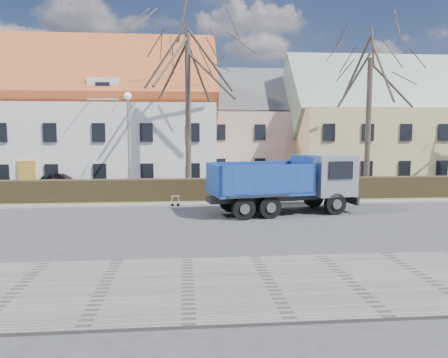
{
  "coord_description": "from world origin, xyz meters",
  "views": [
    {
      "loc": [
        -2.29,
        -19.86,
        4.17
      ],
      "look_at": [
        -0.14,
        3.58,
        1.6
      ],
      "focal_mm": 35.0,
      "sensor_mm": 36.0,
      "label": 1
    }
  ],
  "objects": [
    {
      "name": "streetlight",
      "position": [
        -5.61,
        7.0,
        3.29
      ],
      "size": [
        0.51,
        0.51,
        6.58
      ],
      "primitive_type": null,
      "color": "gray",
      "rests_on": "ground"
    },
    {
      "name": "tree_1",
      "position": [
        -2.0,
        8.5,
        6.33
      ],
      "size": [
        9.2,
        9.2,
        12.65
      ],
      "primitive_type": null,
      "color": "#3A3128",
      "rests_on": "ground"
    },
    {
      "name": "sidewalk_near",
      "position": [
        0.0,
        -8.5,
        0.04
      ],
      "size": [
        80.0,
        5.0,
        0.08
      ],
      "primitive_type": "cube",
      "color": "slate",
      "rests_on": "ground"
    },
    {
      "name": "building_white",
      "position": [
        -13.0,
        16.0,
        4.75
      ],
      "size": [
        26.8,
        10.8,
        9.5
      ],
      "primitive_type": null,
      "color": "silver",
      "rests_on": "ground"
    },
    {
      "name": "building_pink",
      "position": [
        4.0,
        20.0,
        4.0
      ],
      "size": [
        10.8,
        8.8,
        8.0
      ],
      "primitive_type": null,
      "color": "#D4A896",
      "rests_on": "ground"
    },
    {
      "name": "building_yellow",
      "position": [
        16.0,
        17.0,
        4.25
      ],
      "size": [
        18.8,
        10.8,
        8.5
      ],
      "primitive_type": null,
      "color": "tan",
      "rests_on": "ground"
    },
    {
      "name": "dump_truck",
      "position": [
        2.45,
        1.87,
        1.54
      ],
      "size": [
        8.11,
        4.24,
        3.09
      ],
      "primitive_type": null,
      "rotation": [
        0.0,
        0.0,
        0.18
      ],
      "color": "navy",
      "rests_on": "ground"
    },
    {
      "name": "grass_strip",
      "position": [
        0.0,
        6.2,
        0.05
      ],
      "size": [
        80.0,
        3.0,
        0.1
      ],
      "primitive_type": "cube",
      "color": "#49522E",
      "rests_on": "ground"
    },
    {
      "name": "curb_far",
      "position": [
        0.0,
        4.6,
        0.06
      ],
      "size": [
        80.0,
        0.3,
        0.12
      ],
      "primitive_type": "cube",
      "color": "gray",
      "rests_on": "ground"
    },
    {
      "name": "cart_frame",
      "position": [
        -3.01,
        4.36,
        0.34
      ],
      "size": [
        0.79,
        0.51,
        0.67
      ],
      "primitive_type": null,
      "rotation": [
        0.0,
        0.0,
        0.13
      ],
      "color": "silver",
      "rests_on": "ground"
    },
    {
      "name": "hedge",
      "position": [
        0.0,
        6.0,
        0.65
      ],
      "size": [
        60.0,
        0.9,
        1.3
      ],
      "primitive_type": "cube",
      "color": "black",
      "rests_on": "ground"
    },
    {
      "name": "parked_car_a",
      "position": [
        -10.76,
        11.23,
        0.7
      ],
      "size": [
        4.41,
        2.74,
        1.4
      ],
      "primitive_type": "imported",
      "rotation": [
        0.0,
        0.0,
        1.29
      ],
      "color": "black",
      "rests_on": "ground"
    },
    {
      "name": "tree_2",
      "position": [
        10.0,
        8.5,
        5.5
      ],
      "size": [
        8.0,
        8.0,
        11.0
      ],
      "primitive_type": null,
      "color": "#3A3128",
      "rests_on": "ground"
    },
    {
      "name": "ground",
      "position": [
        0.0,
        0.0,
        0.0
      ],
      "size": [
        120.0,
        120.0,
        0.0
      ],
      "primitive_type": "plane",
      "color": "#343536"
    }
  ]
}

